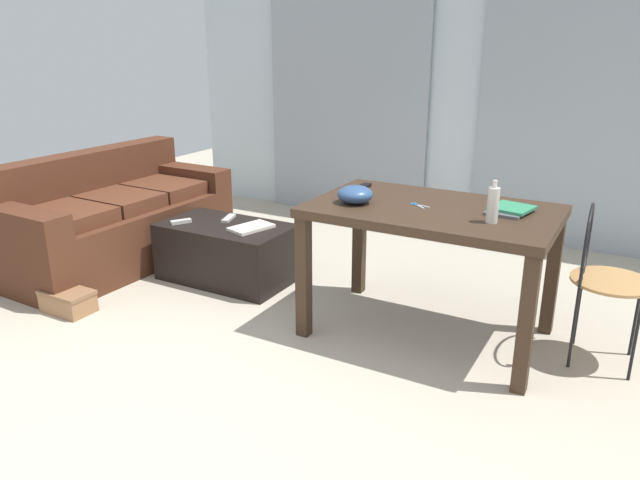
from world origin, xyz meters
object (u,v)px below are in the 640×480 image
Objects in this scene: tv_remote_on_table at (363,187)px; tv_remote_primary at (181,222)px; coffee_table at (227,252)px; bottle_near at (493,205)px; couch at (113,220)px; wire_chair at (600,266)px; book_stack at (510,209)px; craft_table at (432,225)px; bowl at (355,194)px; shoebox at (68,301)px; magazine at (251,227)px; tv_remote_secondary at (229,218)px; scissors at (417,205)px.

tv_remote_on_table is 1.34m from tv_remote_primary.
tv_remote_primary is at bearing -156.42° from coffee_table.
tv_remote_primary reaches higher than coffee_table.
bottle_near is 1.35× the size of tv_remote_on_table.
couch reaches higher than tv_remote_on_table.
wire_chair is 3.95× the size of bottle_near.
book_stack is (1.88, -0.00, 0.57)m from coffee_table.
bottle_near is at bearing 28.28° from tv_remote_primary.
bottle_near is at bearing -150.76° from wire_chair.
bowl is (-0.40, -0.13, 0.15)m from craft_table.
shoebox is (-1.63, -0.67, -0.73)m from bowl.
tv_remote_on_table is (0.99, 0.09, 0.56)m from coffee_table.
craft_table is 8.23× the size of tv_remote_on_table.
magazine reaches higher than coffee_table.
shoebox is at bearing -113.11° from magazine.
bowl is at bearing 179.78° from bottle_near.
bowl is 1.26m from tv_remote_secondary.
couch is at bearing 177.48° from bottle_near.
coffee_table is at bearing -179.17° from tv_remote_on_table.
coffee_table is 1.07× the size of wire_chair.
wire_chair is 0.65m from bottle_near.
magazine is (-1.20, 0.12, -0.35)m from scissors.
shoebox is (0.43, -0.79, -0.25)m from couch.
couch is at bearing -177.33° from wire_chair.
coffee_table is at bearing 172.60° from bottle_near.
bottle_near reaches higher than coffee_table.
bottle_near reaches higher than scissors.
bowl is at bearing -3.35° from couch.
scissors reaches higher than shoebox.
scissors is 0.37× the size of shoebox.
craft_table is 6.61× the size of bowl.
tv_remote_on_table is 0.55× the size of magazine.
bottle_near is (1.84, -0.24, 0.64)m from coffee_table.
shoebox is (-1.95, -0.79, -0.68)m from scissors.
couch is 14.60× the size of scissors.
craft_table is 4.54× the size of magazine.
coffee_table is 1.14m from tv_remote_on_table.
bowl is 0.82m from book_stack.
wire_chair reaches higher than tv_remote_primary.
coffee_table is at bearing 6.83° from couch.
wire_chair is 1.37m from tv_remote_on_table.
shoebox is (-2.03, -0.81, -0.58)m from craft_table.
couch is 8.22× the size of bottle_near.
coffee_table is (0.97, 0.12, -0.12)m from couch.
bottle_near reaches higher than shoebox.
wire_chair reaches higher than craft_table.
scissors reaches higher than coffee_table.
tv_remote_primary is (-2.13, 0.11, -0.43)m from bottle_near.
bowl is at bearing -35.04° from tv_remote_secondary.
couch is 6.11× the size of magazine.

